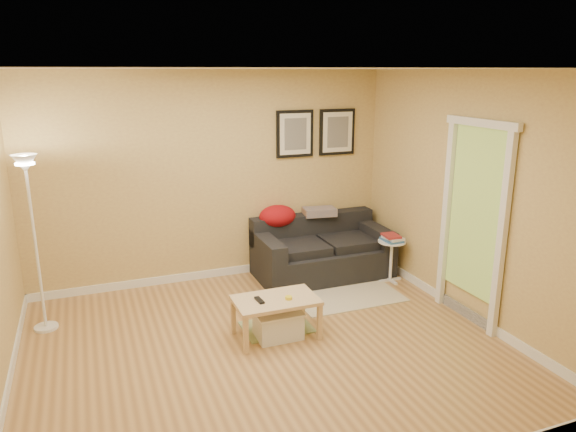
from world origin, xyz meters
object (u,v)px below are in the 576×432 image
Objects in this scene: book_stack at (392,238)px; storage_bin at (278,324)px; coffee_table at (276,318)px; side_table at (391,261)px; floor_lamp at (36,250)px; sofa at (323,248)px.

storage_bin is at bearing -146.45° from book_stack.
side_table is (1.86, 0.86, 0.06)m from coffee_table.
coffee_table is 3.08× the size of book_stack.
sofa is at bearing 5.52° from floor_lamp.
sofa is at bearing 50.73° from storage_bin.
floor_lamp is at bearing 152.34° from coffee_table.
sofa is 1.76m from coffee_table.
floor_lamp is at bearing 177.70° from side_table.
floor_lamp is (-4.01, 0.17, 0.29)m from book_stack.
side_table reaches higher than coffee_table.
side_table is at bearing 36.23° from book_stack.
storage_bin is 1.72× the size of book_stack.
sofa is 0.93× the size of floor_lamp.
book_stack is at bearing -2.38° from floor_lamp.
sofa reaches higher than coffee_table.
sofa is 2.07× the size of coffee_table.
storage_bin is 2.04m from side_table.
side_table is 2.00× the size of book_stack.
side_table is at bearing -33.41° from sofa.
storage_bin is at bearing -154.43° from side_table.
side_table reaches higher than storage_bin.
floor_lamp is (-3.29, -0.32, 0.49)m from sofa.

